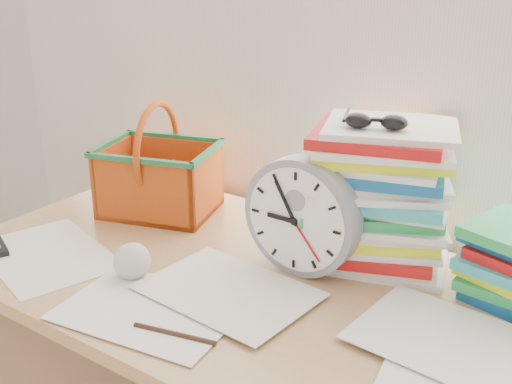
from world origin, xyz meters
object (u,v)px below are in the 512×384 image
Objects in this scene: basket at (158,159)px; paper_stack at (379,195)px; desk at (267,316)px; clock at (302,216)px.

paper_stack is at bearing -11.71° from basket.
desk is 0.34m from paper_stack.
paper_stack reaches higher than desk.
clock is at bearing -26.66° from basket.
clock is (0.03, 0.08, 0.20)m from desk.
desk is 0.51m from basket.
desk is at bearing -108.65° from clock.
desk is 5.04× the size of basket.
clock is 0.90× the size of basket.
basket is (-0.57, -0.06, -0.01)m from paper_stack.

